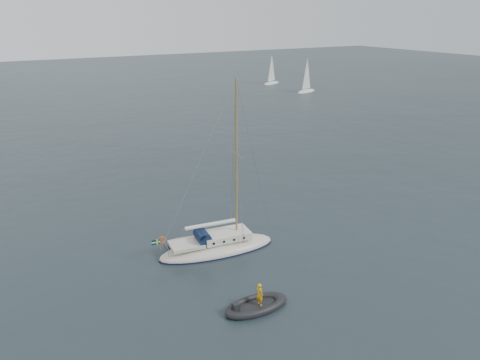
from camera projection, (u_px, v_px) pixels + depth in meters
ground at (264, 242)px, 33.17m from camera, size 300.00×300.00×0.00m
sailboat at (217, 239)px, 31.70m from camera, size 8.53×2.56×12.14m
dinghy at (189, 242)px, 32.77m from camera, size 3.09×1.40×0.44m
rib at (256, 305)px, 25.70m from camera, size 3.82×1.73×1.54m
distant_yacht_c at (272, 70)px, 105.03m from camera, size 5.56×2.96×7.36m
distant_yacht_b at (307, 76)px, 94.18m from camera, size 5.72×3.05×7.57m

